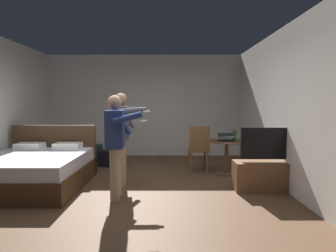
# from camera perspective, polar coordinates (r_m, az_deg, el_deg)

# --- Properties ---
(ground_plane) EXTENTS (7.15, 7.15, 0.00)m
(ground_plane) POSITION_cam_1_polar(r_m,az_deg,el_deg) (4.81, -8.25, -13.23)
(ground_plane) COLOR brown
(wall_back) EXTENTS (5.50, 0.12, 2.78)m
(wall_back) POSITION_cam_1_polar(r_m,az_deg,el_deg) (7.86, -5.01, 4.10)
(wall_back) COLOR silver
(wall_back) RESTS_ON ground_plane
(wall_right) EXTENTS (0.12, 6.74, 2.78)m
(wall_right) POSITION_cam_1_polar(r_m,az_deg,el_deg) (4.96, 24.01, 3.30)
(wall_right) COLOR silver
(wall_right) RESTS_ON ground_plane
(doorway_frame) EXTENTS (0.93, 0.08, 2.13)m
(doorway_frame) POSITION_cam_1_polar(r_m,az_deg,el_deg) (7.76, -0.18, 2.87)
(doorway_frame) COLOR white
(doorway_frame) RESTS_ON ground_plane
(bed) EXTENTS (1.70, 1.93, 1.02)m
(bed) POSITION_cam_1_polar(r_m,az_deg,el_deg) (5.54, -25.53, -7.99)
(bed) COLOR #4C331E
(bed) RESTS_ON ground_plane
(tv_flatscreen) EXTENTS (1.11, 0.40, 1.07)m
(tv_flatscreen) POSITION_cam_1_polar(r_m,az_deg,el_deg) (5.10, 19.17, -8.82)
(tv_flatscreen) COLOR brown
(tv_flatscreen) RESTS_ON ground_plane
(side_table) EXTENTS (0.71, 0.71, 0.70)m
(side_table) POSITION_cam_1_polar(r_m,az_deg,el_deg) (5.93, 11.56, -5.06)
(side_table) COLOR brown
(side_table) RESTS_ON ground_plane
(laptop) EXTENTS (0.36, 0.36, 0.16)m
(laptop) POSITION_cam_1_polar(r_m,az_deg,el_deg) (5.85, 11.35, -2.48)
(laptop) COLOR black
(laptop) RESTS_ON side_table
(bottle_on_table) EXTENTS (0.06, 0.06, 0.25)m
(bottle_on_table) POSITION_cam_1_polar(r_m,az_deg,el_deg) (5.84, 13.12, -1.99)
(bottle_on_table) COLOR #1D521D
(bottle_on_table) RESTS_ON side_table
(wooden_chair) EXTENTS (0.44, 0.44, 0.99)m
(wooden_chair) POSITION_cam_1_polar(r_m,az_deg,el_deg) (5.99, 6.03, -4.26)
(wooden_chair) COLOR brown
(wooden_chair) RESTS_ON ground_plane
(person_blue_shirt) EXTENTS (0.65, 0.61, 1.59)m
(person_blue_shirt) POSITION_cam_1_polar(r_m,az_deg,el_deg) (4.38, -10.77, -2.70)
(person_blue_shirt) COLOR tan
(person_blue_shirt) RESTS_ON ground_plane
(person_striped_shirt) EXTENTS (0.68, 0.63, 1.65)m
(person_striped_shirt) POSITION_cam_1_polar(r_m,az_deg,el_deg) (5.10, -9.59, -1.14)
(person_striped_shirt) COLOR tan
(person_striped_shirt) RESTS_ON ground_plane
(suitcase_dark) EXTENTS (0.61, 0.47, 0.37)m
(suitcase_dark) POSITION_cam_1_polar(r_m,az_deg,el_deg) (6.72, -11.61, -6.43)
(suitcase_dark) COLOR black
(suitcase_dark) RESTS_ON ground_plane
(suitcase_small) EXTENTS (0.60, 0.48, 0.40)m
(suitcase_small) POSITION_cam_1_polar(r_m,az_deg,el_deg) (7.53, -15.79, -5.20)
(suitcase_small) COLOR #1E2D38
(suitcase_small) RESTS_ON ground_plane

